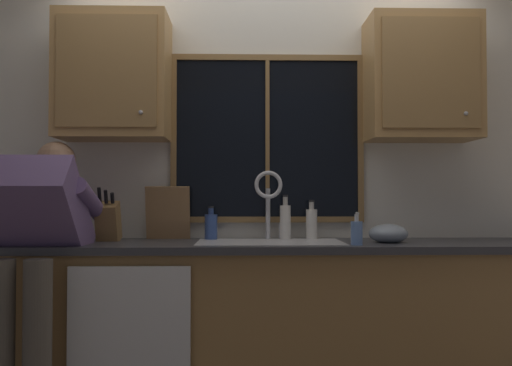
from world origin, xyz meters
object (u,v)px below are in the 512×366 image
at_px(mixing_bowl, 388,234).
at_px(bottle_tall_clear, 211,226).
at_px(cutting_board, 168,213).
at_px(bottle_green_glass, 312,223).
at_px(person_standing, 35,245).
at_px(knife_block, 108,222).
at_px(soap_dispenser, 357,232).
at_px(bottle_amber_small, 285,221).

relative_size(mixing_bowl, bottle_tall_clear, 1.08).
bearing_deg(cutting_board, bottle_green_glass, -1.57).
distance_m(person_standing, bottle_tall_clear, 0.97).
height_order(knife_block, bottle_tall_clear, knife_block).
relative_size(mixing_bowl, soap_dispenser, 1.24).
bearing_deg(person_standing, mixing_bowl, 7.26).
height_order(person_standing, soap_dispenser, person_standing).
height_order(person_standing, bottle_green_glass, person_standing).
distance_m(knife_block, bottle_amber_small, 1.01).
distance_m(person_standing, soap_dispenser, 1.62).
bearing_deg(bottle_amber_small, bottle_green_glass, 3.63).
height_order(mixing_bowl, bottle_green_glass, bottle_green_glass).
xyz_separation_m(person_standing, bottle_amber_small, (1.28, 0.46, 0.10)).
bearing_deg(cutting_board, person_standing, -140.09).
bearing_deg(mixing_bowl, bottle_amber_small, 157.40).
xyz_separation_m(mixing_bowl, bottle_tall_clear, (-0.98, 0.23, 0.03)).
height_order(bottle_green_glass, bottle_amber_small, bottle_amber_small).
xyz_separation_m(soap_dispenser, bottle_tall_clear, (-0.77, 0.39, 0.01)).
height_order(mixing_bowl, bottle_amber_small, bottle_amber_small).
xyz_separation_m(mixing_bowl, bottle_green_glass, (-0.39, 0.24, 0.05)).
relative_size(knife_block, bottle_amber_small, 1.23).
xyz_separation_m(knife_block, bottle_green_glass, (1.16, 0.12, -0.01)).
bearing_deg(soap_dispenser, bottle_amber_small, 131.29).
xyz_separation_m(person_standing, cutting_board, (0.59, 0.49, 0.14)).
bearing_deg(soap_dispenser, bottle_tall_clear, 153.54).
bearing_deg(bottle_amber_small, knife_block, -173.99).
bearing_deg(cutting_board, soap_dispenser, -22.15).
bearing_deg(bottle_green_glass, knife_block, -174.31).
bearing_deg(knife_block, person_standing, -127.70).
bearing_deg(bottle_green_glass, bottle_tall_clear, -178.93).
bearing_deg(bottle_tall_clear, person_standing, -151.52).
height_order(mixing_bowl, bottle_tall_clear, bottle_tall_clear).
relative_size(knife_block, soap_dispenser, 1.88).
xyz_separation_m(soap_dispenser, bottle_green_glass, (-0.18, 0.40, 0.03)).
distance_m(knife_block, soap_dispenser, 1.38).
relative_size(person_standing, bottle_green_glass, 6.38).
height_order(person_standing, bottle_tall_clear, person_standing).
bearing_deg(bottle_tall_clear, knife_block, -169.62).
distance_m(cutting_board, bottle_tall_clear, 0.27).
xyz_separation_m(cutting_board, bottle_amber_small, (0.69, -0.03, -0.05)).
bearing_deg(person_standing, knife_block, 52.30).
bearing_deg(bottle_tall_clear, cutting_board, 172.40).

